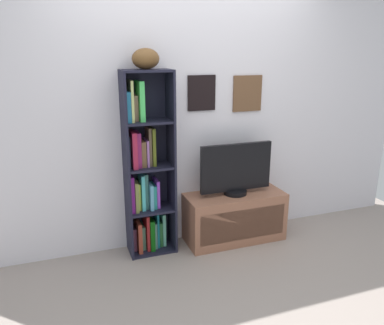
{
  "coord_description": "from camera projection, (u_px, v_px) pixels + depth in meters",
  "views": [
    {
      "loc": [
        -1.15,
        -2.21,
        1.81
      ],
      "look_at": [
        -0.05,
        0.85,
        0.86
      ],
      "focal_mm": 35.68,
      "sensor_mm": 36.0,
      "label": 1
    }
  ],
  "objects": [
    {
      "name": "bookshelf",
      "position": [
        145.0,
        174.0,
        3.42
      ],
      "size": [
        0.43,
        0.28,
        1.66
      ],
      "color": "black",
      "rests_on": "ground"
    },
    {
      "name": "tv_stand",
      "position": [
        234.0,
        217.0,
        3.75
      ],
      "size": [
        0.97,
        0.4,
        0.48
      ],
      "color": "#986148",
      "rests_on": "ground"
    },
    {
      "name": "football",
      "position": [
        146.0,
        59.0,
        3.12
      ],
      "size": [
        0.3,
        0.25,
        0.17
      ],
      "primitive_type": "ellipsoid",
      "rotation": [
        0.0,
        0.0,
        0.39
      ],
      "color": "brown",
      "rests_on": "bookshelf"
    },
    {
      "name": "ground",
      "position": [
        236.0,
        303.0,
        2.88
      ],
      "size": [
        5.2,
        5.2,
        0.04
      ],
      "primitive_type": "cube",
      "color": "gray"
    },
    {
      "name": "television",
      "position": [
        236.0,
        170.0,
        3.62
      ],
      "size": [
        0.71,
        0.22,
        0.5
      ],
      "color": "black",
      "rests_on": "tv_stand"
    },
    {
      "name": "back_wall",
      "position": [
        188.0,
        110.0,
        3.54
      ],
      "size": [
        4.8,
        0.08,
        2.56
      ],
      "color": "silver",
      "rests_on": "ground"
    }
  ]
}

